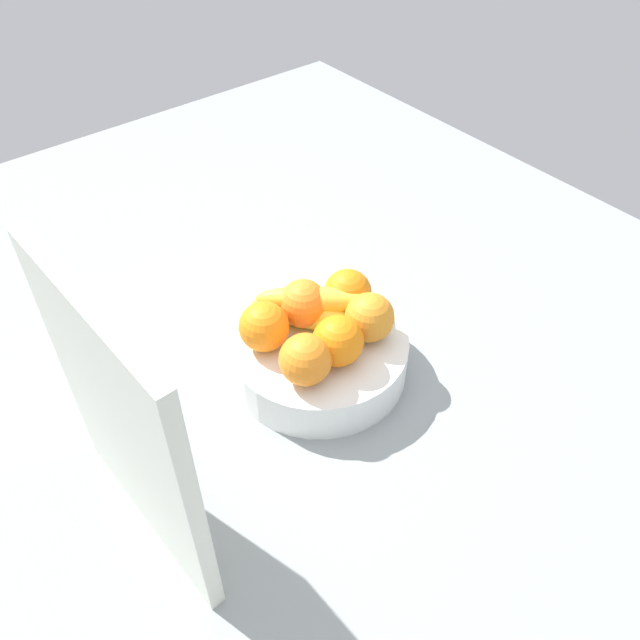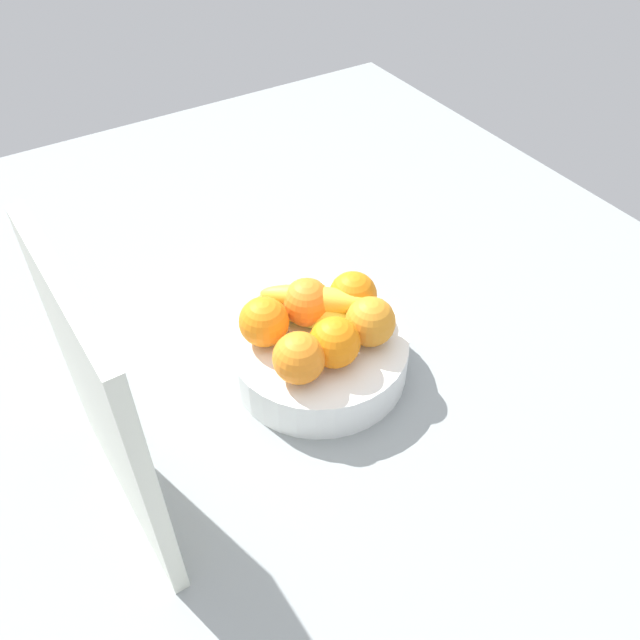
{
  "view_description": "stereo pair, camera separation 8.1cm",
  "coord_description": "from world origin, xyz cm",
  "px_view_note": "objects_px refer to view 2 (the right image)",
  "views": [
    {
      "loc": [
        -51.43,
        43.75,
        72.67
      ],
      "look_at": [
        -0.25,
        2.56,
        10.35
      ],
      "focal_mm": 36.69,
      "sensor_mm": 36.0,
      "label": 1
    },
    {
      "loc": [
        -56.1,
        37.15,
        72.67
      ],
      "look_at": [
        -0.25,
        2.56,
        10.35
      ],
      "focal_mm": 36.69,
      "sensor_mm": 36.0,
      "label": 2
    }
  ],
  "objects_px": {
    "cutting_board": "(103,408)",
    "orange_top_stack": "(264,322)",
    "orange_center": "(370,322)",
    "orange_back_left": "(353,295)",
    "orange_front_left": "(299,358)",
    "banana_bunch": "(314,307)",
    "fruit_bowl": "(320,356)",
    "orange_front_right": "(335,342)",
    "orange_back_right": "(307,302)"
  },
  "relations": [
    {
      "from": "orange_front_left",
      "to": "orange_center",
      "type": "distance_m",
      "value": 0.12
    },
    {
      "from": "orange_front_right",
      "to": "orange_back_right",
      "type": "distance_m",
      "value": 0.09
    },
    {
      "from": "orange_center",
      "to": "fruit_bowl",
      "type": "bearing_deg",
      "value": 59.31
    },
    {
      "from": "orange_back_right",
      "to": "banana_bunch",
      "type": "distance_m",
      "value": 0.01
    },
    {
      "from": "fruit_bowl",
      "to": "orange_top_stack",
      "type": "xyz_separation_m",
      "value": [
        0.04,
        0.07,
        0.07
      ]
    },
    {
      "from": "fruit_bowl",
      "to": "orange_front_right",
      "type": "height_order",
      "value": "orange_front_right"
    },
    {
      "from": "orange_front_right",
      "to": "orange_back_right",
      "type": "bearing_deg",
      "value": -6.36
    },
    {
      "from": "orange_front_right",
      "to": "orange_top_stack",
      "type": "bearing_deg",
      "value": 35.8
    },
    {
      "from": "orange_front_left",
      "to": "banana_bunch",
      "type": "relative_size",
      "value": 0.44
    },
    {
      "from": "orange_top_stack",
      "to": "orange_center",
      "type": "bearing_deg",
      "value": -121.64
    },
    {
      "from": "fruit_bowl",
      "to": "orange_back_right",
      "type": "relative_size",
      "value": 3.63
    },
    {
      "from": "orange_center",
      "to": "cutting_board",
      "type": "distance_m",
      "value": 0.38
    },
    {
      "from": "orange_front_right",
      "to": "banana_bunch",
      "type": "relative_size",
      "value": 0.44
    },
    {
      "from": "banana_bunch",
      "to": "orange_top_stack",
      "type": "bearing_deg",
      "value": 86.09
    },
    {
      "from": "cutting_board",
      "to": "orange_top_stack",
      "type": "bearing_deg",
      "value": -68.76
    },
    {
      "from": "fruit_bowl",
      "to": "cutting_board",
      "type": "relative_size",
      "value": 0.72
    },
    {
      "from": "orange_center",
      "to": "cutting_board",
      "type": "bearing_deg",
      "value": 94.04
    },
    {
      "from": "orange_front_left",
      "to": "orange_back_left",
      "type": "distance_m",
      "value": 0.15
    },
    {
      "from": "fruit_bowl",
      "to": "orange_front_right",
      "type": "relative_size",
      "value": 3.63
    },
    {
      "from": "fruit_bowl",
      "to": "orange_back_left",
      "type": "xyz_separation_m",
      "value": [
        0.02,
        -0.07,
        0.07
      ]
    },
    {
      "from": "orange_back_left",
      "to": "orange_back_right",
      "type": "xyz_separation_m",
      "value": [
        0.02,
        0.06,
        0.0
      ]
    },
    {
      "from": "fruit_bowl",
      "to": "orange_front_left",
      "type": "relative_size",
      "value": 3.63
    },
    {
      "from": "orange_back_left",
      "to": "orange_top_stack",
      "type": "bearing_deg",
      "value": 82.12
    },
    {
      "from": "fruit_bowl",
      "to": "banana_bunch",
      "type": "bearing_deg",
      "value": -18.58
    },
    {
      "from": "orange_top_stack",
      "to": "cutting_board",
      "type": "height_order",
      "value": "cutting_board"
    },
    {
      "from": "banana_bunch",
      "to": "orange_center",
      "type": "bearing_deg",
      "value": -146.42
    },
    {
      "from": "fruit_bowl",
      "to": "orange_center",
      "type": "height_order",
      "value": "orange_center"
    },
    {
      "from": "orange_front_left",
      "to": "orange_front_right",
      "type": "distance_m",
      "value": 0.06
    },
    {
      "from": "orange_front_right",
      "to": "fruit_bowl",
      "type": "bearing_deg",
      "value": -5.29
    },
    {
      "from": "orange_front_right",
      "to": "orange_back_left",
      "type": "relative_size",
      "value": 1.0
    },
    {
      "from": "orange_front_left",
      "to": "orange_front_right",
      "type": "xyz_separation_m",
      "value": [
        -0.0,
        -0.06,
        0.0
      ]
    },
    {
      "from": "orange_front_right",
      "to": "orange_front_left",
      "type": "bearing_deg",
      "value": 89.41
    },
    {
      "from": "orange_front_right",
      "to": "banana_bunch",
      "type": "height_order",
      "value": "orange_front_right"
    },
    {
      "from": "orange_front_right",
      "to": "orange_top_stack",
      "type": "relative_size",
      "value": 1.0
    },
    {
      "from": "orange_front_left",
      "to": "orange_back_left",
      "type": "height_order",
      "value": "same"
    },
    {
      "from": "orange_front_left",
      "to": "cutting_board",
      "type": "bearing_deg",
      "value": 94.29
    },
    {
      "from": "orange_front_left",
      "to": "orange_center",
      "type": "xyz_separation_m",
      "value": [
        0.01,
        -0.12,
        0.0
      ]
    },
    {
      "from": "orange_front_right",
      "to": "orange_center",
      "type": "xyz_separation_m",
      "value": [
        0.01,
        -0.06,
        0.0
      ]
    },
    {
      "from": "orange_front_left",
      "to": "orange_back_right",
      "type": "xyz_separation_m",
      "value": [
        0.09,
        -0.07,
        0.0
      ]
    },
    {
      "from": "orange_back_right",
      "to": "banana_bunch",
      "type": "height_order",
      "value": "orange_back_right"
    },
    {
      "from": "orange_back_left",
      "to": "orange_back_right",
      "type": "distance_m",
      "value": 0.07
    },
    {
      "from": "orange_center",
      "to": "orange_top_stack",
      "type": "bearing_deg",
      "value": 58.36
    },
    {
      "from": "orange_center",
      "to": "cutting_board",
      "type": "xyz_separation_m",
      "value": [
        -0.03,
        0.37,
        0.08
      ]
    },
    {
      "from": "orange_back_right",
      "to": "orange_center",
      "type": "bearing_deg",
      "value": -146.16
    },
    {
      "from": "orange_front_left",
      "to": "orange_back_right",
      "type": "relative_size",
      "value": 1.0
    },
    {
      "from": "fruit_bowl",
      "to": "banana_bunch",
      "type": "distance_m",
      "value": 0.07
    },
    {
      "from": "orange_front_right",
      "to": "orange_back_right",
      "type": "height_order",
      "value": "same"
    },
    {
      "from": "banana_bunch",
      "to": "cutting_board",
      "type": "xyz_separation_m",
      "value": [
        -0.1,
        0.32,
        0.09
      ]
    },
    {
      "from": "orange_front_right",
      "to": "orange_top_stack",
      "type": "height_order",
      "value": "same"
    },
    {
      "from": "orange_back_left",
      "to": "orange_front_right",
      "type": "bearing_deg",
      "value": 131.9
    }
  ]
}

